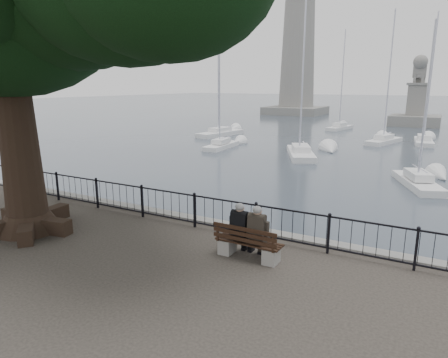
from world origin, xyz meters
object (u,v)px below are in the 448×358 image
Objects in this scene: lion_monument at (416,108)px; person_left at (242,231)px; bench at (248,247)px; lighthouse at (299,41)px; person_right at (259,234)px.

person_left is at bearing -91.01° from lion_monument.
bench is at bearing -90.76° from lion_monument.
lighthouse reaches higher than person_left.
lighthouse is at bearing 107.67° from bench.
bench is 1.20× the size of person_left.
person_left is 0.16× the size of lion_monument.
lion_monument is at bearing -31.10° from lighthouse.
person_left is at bearing 178.84° from person_right.
person_right is 64.64m from lighthouse.
lighthouse is at bearing 107.51° from person_left.
person_right is 48.60m from lion_monument.
lighthouse is (-19.14, 60.65, 10.70)m from person_left.
bench is 0.43m from person_right.
bench is 0.19× the size of lion_monument.
person_right is at bearing 19.88° from bench.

